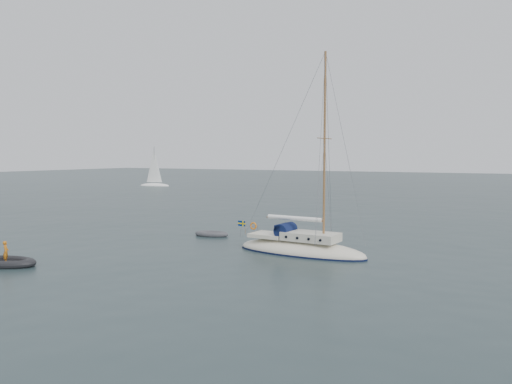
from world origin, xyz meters
The scene contains 5 objects.
ground centered at (0.00, 0.00, 0.00)m, with size 300.00×300.00×0.00m, color black.
sailboat centered at (2.29, -0.78, 0.94)m, with size 8.73×2.62×12.43m.
dinghy centered at (-6.04, 2.12, 0.16)m, with size 2.57×1.16×0.37m.
rib centered at (-10.57, -11.43, 0.22)m, with size 3.83×1.74×1.37m.
distant_yacht_a centered at (-48.41, 46.98, 3.44)m, with size 6.07×3.24×8.05m.
Camera 1 is at (13.90, -28.36, 5.94)m, focal length 35.00 mm.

